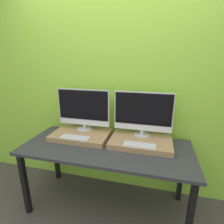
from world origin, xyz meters
name	(u,v)px	position (x,y,z in m)	size (l,w,h in m)	color
wall_back	(116,88)	(0.00, 0.80, 1.30)	(8.00, 0.04, 2.60)	#8CC638
workbench	(106,153)	(0.00, 0.36, 0.69)	(1.74, 0.73, 0.76)	#2D2D33
wooden_riser_left	(81,135)	(-0.34, 0.50, 0.79)	(0.64, 0.41, 0.06)	#99754C
monitor_left	(83,109)	(-0.34, 0.60, 1.08)	(0.62, 0.18, 0.49)	#B2B2B7
keyboard_left	(75,137)	(-0.34, 0.35, 0.83)	(0.31, 0.11, 0.01)	silver
wooden_riser_right	(141,142)	(0.34, 0.50, 0.79)	(0.64, 0.41, 0.06)	#99754C
monitor_right	(143,113)	(0.34, 0.60, 1.08)	(0.62, 0.18, 0.49)	#B2B2B7
keyboard_right	(139,145)	(0.34, 0.35, 0.83)	(0.31, 0.11, 0.01)	silver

